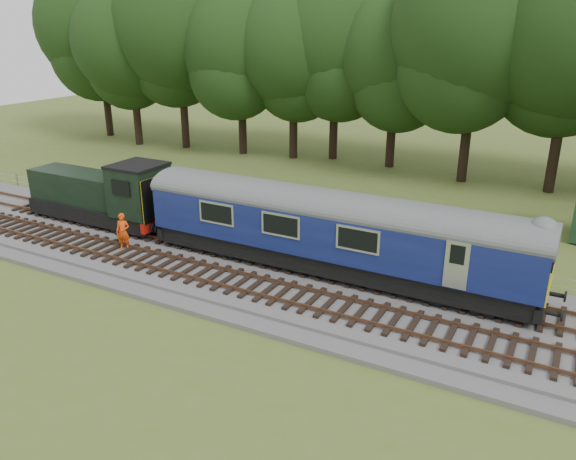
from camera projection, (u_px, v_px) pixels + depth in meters
The scene contains 9 objects.
ground at pixel (247, 274), 26.24m from camera, with size 120.00×120.00×0.00m, color #526224.
ballast at pixel (247, 271), 26.17m from camera, with size 70.00×7.00×0.35m, color #4C4C4F.
track_north at pixel (262, 256), 27.24m from camera, with size 67.20×2.40×0.21m.
track_south at pixel (227, 279), 24.77m from camera, with size 67.20×2.40×0.21m.
fence at pixel (292, 243), 29.94m from camera, with size 64.00×0.12×1.00m, color #6B6054, non-canonical shape.
tree_line at pixel (396, 170), 44.35m from camera, with size 70.00×8.00×18.00m, color black, non-canonical shape.
dmu_railcar at pixel (332, 226), 24.85m from camera, with size 18.05×2.86×3.88m.
shunter_loco at pixel (104, 195), 31.28m from camera, with size 8.91×2.60×3.38m.
worker at pixel (123, 232), 27.84m from camera, with size 0.69×0.45×1.89m, color #FA490D.
Camera 1 is at (13.05, -20.05, 11.13)m, focal length 35.00 mm.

